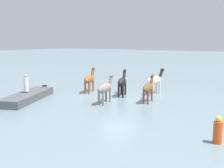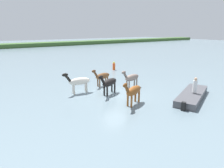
% 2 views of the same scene
% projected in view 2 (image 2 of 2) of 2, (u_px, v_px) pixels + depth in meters
% --- Properties ---
extents(ground_plane, '(184.36, 184.36, 0.00)m').
position_uv_depth(ground_plane, '(115.00, 93.00, 16.63)').
color(ground_plane, slate).
extents(distant_shoreline, '(165.93, 6.00, 2.40)m').
position_uv_depth(distant_shoreline, '(17.00, 47.00, 58.50)').
color(distant_shoreline, '#3A5C2C').
rests_on(distant_shoreline, ground_plane).
extents(horse_chestnut_trailing, '(2.27, 0.85, 1.75)m').
position_uv_depth(horse_chestnut_trailing, '(102.00, 76.00, 18.64)').
color(horse_chestnut_trailing, brown).
rests_on(horse_chestnut_trailing, ground_plane).
extents(horse_pinto_flank, '(2.36, 0.85, 1.82)m').
position_uv_depth(horse_pinto_flank, '(131.00, 78.00, 17.88)').
color(horse_pinto_flank, gray).
rests_on(horse_pinto_flank, ground_plane).
extents(horse_rear_stallion, '(2.39, 1.26, 1.89)m').
position_uv_depth(horse_rear_stallion, '(109.00, 83.00, 16.12)').
color(horse_rear_stallion, black).
rests_on(horse_rear_stallion, ground_plane).
extents(horse_dun_straggler, '(2.43, 1.25, 1.92)m').
position_uv_depth(horse_dun_straggler, '(133.00, 91.00, 13.88)').
color(horse_dun_straggler, brown).
rests_on(horse_dun_straggler, ground_plane).
extents(horse_dark_mare, '(2.47, 0.73, 1.91)m').
position_uv_depth(horse_dark_mare, '(79.00, 81.00, 16.43)').
color(horse_dark_mare, silver).
rests_on(horse_dark_mare, ground_plane).
extents(boat_launch_far, '(5.57, 3.50, 0.76)m').
position_uv_depth(boat_launch_far, '(192.00, 96.00, 15.32)').
color(boat_launch_far, '#4C4C51').
rests_on(boat_launch_far, ground_plane).
extents(person_spotter_bow, '(0.32, 0.32, 1.19)m').
position_uv_depth(person_spotter_bow, '(195.00, 85.00, 14.89)').
color(person_spotter_bow, silver).
rests_on(person_spotter_bow, boat_launch_far).
extents(buoy_channel_marker, '(0.36, 0.36, 1.14)m').
position_uv_depth(buoy_channel_marker, '(114.00, 66.00, 26.07)').
color(buoy_channel_marker, '#E54C19').
rests_on(buoy_channel_marker, ground_plane).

